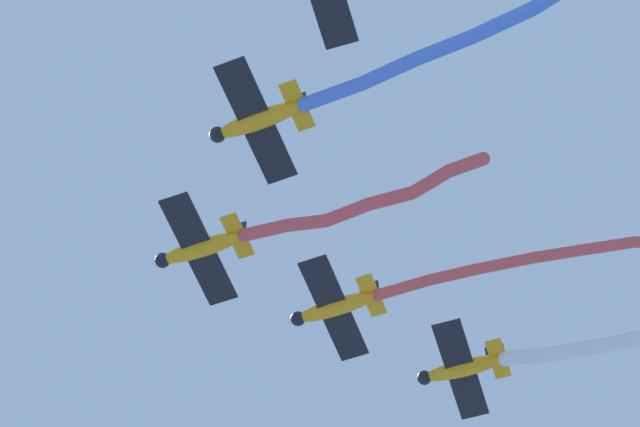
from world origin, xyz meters
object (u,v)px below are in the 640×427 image
at_px(airplane_lead, 200,248).
at_px(airplane_trail, 461,368).
at_px(airplane_right_wing, 335,307).
at_px(airplane_left_wing, 257,120).

xyz_separation_m(airplane_lead, airplane_trail, (3.81, -17.07, 0.00)).
bearing_deg(airplane_right_wing, airplane_lead, 49.71).
relative_size(airplane_left_wing, airplane_trail, 0.97).
bearing_deg(airplane_trail, airplane_lead, 46.64).
height_order(airplane_left_wing, airplane_right_wing, airplane_right_wing).
relative_size(airplane_left_wing, airplane_right_wing, 0.99).
bearing_deg(airplane_left_wing, airplane_trail, -104.13).
relative_size(airplane_lead, airplane_right_wing, 1.00).
distance_m(airplane_lead, airplane_right_wing, 8.75).
relative_size(airplane_right_wing, airplane_trail, 0.98).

